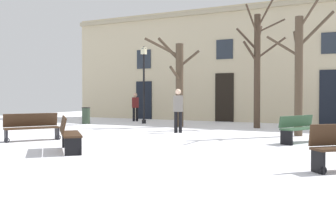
{
  "coord_description": "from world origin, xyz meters",
  "views": [
    {
      "loc": [
        7.37,
        -12.27,
        1.53
      ],
      "look_at": [
        0.0,
        1.82,
        1.11
      ],
      "focal_mm": 42.4,
      "sensor_mm": 36.0,
      "label": 1
    }
  ],
  "objects_px": {
    "tree_right_of_center": "(178,80)",
    "person_strolling": "(178,108)",
    "person_by_shop_door": "(135,106)",
    "litter_bin": "(86,115)",
    "tree_near_facade": "(257,65)",
    "bench_back_to_back_left": "(300,129)",
    "streetlamp": "(144,76)",
    "tree_left_of_center": "(299,70)",
    "bench_back_to_back_right": "(32,127)",
    "bench_near_lamp": "(69,133)"
  },
  "relations": [
    {
      "from": "tree_left_of_center",
      "to": "tree_right_of_center",
      "type": "bearing_deg",
      "value": 163.38
    },
    {
      "from": "tree_left_of_center",
      "to": "bench_back_to_back_left",
      "type": "distance_m",
      "value": 2.99
    },
    {
      "from": "tree_left_of_center",
      "to": "litter_bin",
      "type": "distance_m",
      "value": 11.14
    },
    {
      "from": "streetlamp",
      "to": "tree_left_of_center",
      "type": "bearing_deg",
      "value": -18.19
    },
    {
      "from": "litter_bin",
      "to": "tree_right_of_center",
      "type": "bearing_deg",
      "value": 6.88
    },
    {
      "from": "streetlamp",
      "to": "bench_near_lamp",
      "type": "height_order",
      "value": "streetlamp"
    },
    {
      "from": "tree_near_facade",
      "to": "person_strolling",
      "type": "height_order",
      "value": "tree_near_facade"
    },
    {
      "from": "tree_right_of_center",
      "to": "streetlamp",
      "type": "bearing_deg",
      "value": 158.28
    },
    {
      "from": "bench_back_to_back_left",
      "to": "person_strolling",
      "type": "xyz_separation_m",
      "value": [
        -4.89,
        1.19,
        0.52
      ]
    },
    {
      "from": "tree_near_facade",
      "to": "person_strolling",
      "type": "bearing_deg",
      "value": -120.4
    },
    {
      "from": "litter_bin",
      "to": "person_by_shop_door",
      "type": "height_order",
      "value": "person_by_shop_door"
    },
    {
      "from": "tree_right_of_center",
      "to": "person_strolling",
      "type": "bearing_deg",
      "value": -63.9
    },
    {
      "from": "litter_bin",
      "to": "streetlamp",
      "type": "bearing_deg",
      "value": 32.25
    },
    {
      "from": "bench_back_to_back_left",
      "to": "bench_near_lamp",
      "type": "bearing_deg",
      "value": 157.99
    },
    {
      "from": "bench_back_to_back_right",
      "to": "person_by_shop_door",
      "type": "bearing_deg",
      "value": 43.59
    },
    {
      "from": "streetlamp",
      "to": "person_by_shop_door",
      "type": "height_order",
      "value": "streetlamp"
    },
    {
      "from": "tree_left_of_center",
      "to": "person_strolling",
      "type": "xyz_separation_m",
      "value": [
        -4.49,
        -1.0,
        -1.46
      ]
    },
    {
      "from": "tree_left_of_center",
      "to": "bench_back_to_back_left",
      "type": "relative_size",
      "value": 3.14
    },
    {
      "from": "person_by_shop_door",
      "to": "person_strolling",
      "type": "bearing_deg",
      "value": 100.87
    },
    {
      "from": "streetlamp",
      "to": "person_strolling",
      "type": "height_order",
      "value": "streetlamp"
    },
    {
      "from": "streetlamp",
      "to": "bench_near_lamp",
      "type": "distance_m",
      "value": 10.57
    },
    {
      "from": "bench_back_to_back_left",
      "to": "person_by_shop_door",
      "type": "distance_m",
      "value": 11.85
    },
    {
      "from": "bench_back_to_back_left",
      "to": "bench_near_lamp",
      "type": "height_order",
      "value": "bench_near_lamp"
    },
    {
      "from": "tree_right_of_center",
      "to": "bench_back_to_back_right",
      "type": "relative_size",
      "value": 2.5
    },
    {
      "from": "tree_near_facade",
      "to": "person_by_shop_door",
      "type": "bearing_deg",
      "value": 170.07
    },
    {
      "from": "tree_near_facade",
      "to": "bench_back_to_back_right",
      "type": "height_order",
      "value": "tree_near_facade"
    },
    {
      "from": "bench_back_to_back_left",
      "to": "person_by_shop_door",
      "type": "xyz_separation_m",
      "value": [
        -10.09,
        6.21,
        0.43
      ]
    },
    {
      "from": "bench_back_to_back_left",
      "to": "bench_back_to_back_right",
      "type": "xyz_separation_m",
      "value": [
        -8.0,
        -3.48,
        0.0
      ]
    },
    {
      "from": "bench_back_to_back_left",
      "to": "streetlamp",
      "type": "bearing_deg",
      "value": 85.76
    },
    {
      "from": "tree_left_of_center",
      "to": "bench_near_lamp",
      "type": "distance_m",
      "value": 8.73
    },
    {
      "from": "litter_bin",
      "to": "person_strolling",
      "type": "distance_m",
      "value": 6.78
    },
    {
      "from": "bench_back_to_back_left",
      "to": "bench_back_to_back_right",
      "type": "distance_m",
      "value": 8.73
    },
    {
      "from": "bench_back_to_back_right",
      "to": "tree_right_of_center",
      "type": "bearing_deg",
      "value": 18.04
    },
    {
      "from": "tree_right_of_center",
      "to": "bench_near_lamp",
      "type": "relative_size",
      "value": 2.76
    },
    {
      "from": "tree_near_facade",
      "to": "person_by_shop_door",
      "type": "height_order",
      "value": "tree_near_facade"
    },
    {
      "from": "tree_right_of_center",
      "to": "streetlamp",
      "type": "distance_m",
      "value": 2.72
    },
    {
      "from": "tree_near_facade",
      "to": "streetlamp",
      "type": "height_order",
      "value": "tree_near_facade"
    },
    {
      "from": "streetlamp",
      "to": "litter_bin",
      "type": "height_order",
      "value": "streetlamp"
    },
    {
      "from": "tree_right_of_center",
      "to": "litter_bin",
      "type": "bearing_deg",
      "value": -173.12
    },
    {
      "from": "tree_near_facade",
      "to": "tree_left_of_center",
      "type": "bearing_deg",
      "value": -49.81
    },
    {
      "from": "bench_near_lamp",
      "to": "person_strolling",
      "type": "bearing_deg",
      "value": -47.76
    },
    {
      "from": "tree_near_facade",
      "to": "tree_right_of_center",
      "type": "xyz_separation_m",
      "value": [
        -3.53,
        -0.98,
        -0.66
      ]
    },
    {
      "from": "tree_left_of_center",
      "to": "streetlamp",
      "type": "xyz_separation_m",
      "value": [
        -8.34,
        2.74,
        0.04
      ]
    },
    {
      "from": "person_strolling",
      "to": "person_by_shop_door",
      "type": "distance_m",
      "value": 7.22
    },
    {
      "from": "tree_near_facade",
      "to": "person_strolling",
      "type": "relative_size",
      "value": 3.34
    },
    {
      "from": "tree_left_of_center",
      "to": "person_by_shop_door",
      "type": "relative_size",
      "value": 3.39
    },
    {
      "from": "streetlamp",
      "to": "person_by_shop_door",
      "type": "relative_size",
      "value": 2.53
    },
    {
      "from": "litter_bin",
      "to": "person_by_shop_door",
      "type": "relative_size",
      "value": 0.54
    },
    {
      "from": "litter_bin",
      "to": "person_strolling",
      "type": "bearing_deg",
      "value": -18.38
    },
    {
      "from": "tree_near_facade",
      "to": "tree_left_of_center",
      "type": "xyz_separation_m",
      "value": [
        2.3,
        -2.72,
        -0.43
      ]
    }
  ]
}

